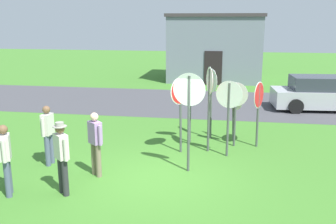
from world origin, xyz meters
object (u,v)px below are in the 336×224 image
object	(u,v)px
parked_car_on_street	(321,94)
person_in_teal	(62,154)
stop_sign_leaning_right	(259,103)
stop_sign_rear_right	(181,101)
person_on_left	(95,141)
stop_sign_tallest	(190,97)
stop_sign_leaning_left	(236,103)
stop_sign_low_front	(211,91)
stop_sign_nearest	(189,104)
person_in_dark_shirt	(48,132)
stop_sign_rear_left	(234,104)
person_holding_notes	(5,155)
stop_sign_center_cluster	(209,94)
stop_sign_far_back	(229,105)

from	to	relation	value
parked_car_on_street	person_in_teal	distance (m)	12.63
person_in_teal	stop_sign_leaning_right	bearing A→B (deg)	41.95
stop_sign_rear_right	person_on_left	size ratio (longest dim) A/B	1.38
stop_sign_tallest	stop_sign_leaning_left	bearing A→B (deg)	-6.49
stop_sign_low_front	stop_sign_nearest	bearing A→B (deg)	-98.39
stop_sign_rear_right	person_in_dark_shirt	distance (m)	3.90
stop_sign_rear_left	person_in_teal	world-z (taller)	stop_sign_rear_left
person_in_teal	parked_car_on_street	bearing A→B (deg)	51.69
parked_car_on_street	person_in_dark_shirt	size ratio (longest dim) A/B	2.62
parked_car_on_street	stop_sign_rear_right	distance (m)	8.66
stop_sign_leaning_left	stop_sign_rear_right	world-z (taller)	stop_sign_rear_right
stop_sign_tallest	person_on_left	xyz separation A→B (m)	(-2.11, -3.14, -0.57)
person_holding_notes	parked_car_on_street	bearing A→B (deg)	48.26
stop_sign_leaning_left	person_holding_notes	distance (m)	6.82
stop_sign_leaning_left	person_holding_notes	world-z (taller)	stop_sign_leaning_left
stop_sign_nearest	person_on_left	bearing A→B (deg)	-163.69
person_on_left	person_in_dark_shirt	bearing A→B (deg)	161.12
stop_sign_leaning_right	stop_sign_center_cluster	bearing A→B (deg)	-155.54
person_holding_notes	stop_sign_tallest	bearing A→B (deg)	50.59
stop_sign_far_back	person_on_left	world-z (taller)	stop_sign_far_back
parked_car_on_street	person_in_dark_shirt	xyz separation A→B (m)	(-9.00, -8.22, 0.26)
stop_sign_rear_left	person_holding_notes	bearing A→B (deg)	-136.71
stop_sign_center_cluster	stop_sign_tallest	bearing A→B (deg)	129.54
stop_sign_far_back	person_holding_notes	size ratio (longest dim) A/B	1.34
person_in_dark_shirt	stop_sign_far_back	bearing A→B (deg)	16.86
stop_sign_nearest	stop_sign_leaning_right	world-z (taller)	stop_sign_nearest
person_in_dark_shirt	stop_sign_nearest	bearing A→B (deg)	2.17
stop_sign_leaning_left	stop_sign_tallest	distance (m)	1.46
stop_sign_low_front	person_in_teal	size ratio (longest dim) A/B	1.38
stop_sign_rear_right	person_in_dark_shirt	world-z (taller)	stop_sign_rear_right
stop_sign_leaning_right	person_on_left	world-z (taller)	stop_sign_leaning_right
stop_sign_far_back	stop_sign_leaning_right	size ratio (longest dim) A/B	1.08
stop_sign_far_back	stop_sign_rear_left	size ratio (longest dim) A/B	1.20
person_in_dark_shirt	stop_sign_leaning_left	bearing A→B (deg)	25.49
stop_sign_center_cluster	person_in_dark_shirt	world-z (taller)	stop_sign_center_cluster
parked_car_on_street	stop_sign_tallest	xyz separation A→B (m)	(-5.33, -5.62, 0.83)
stop_sign_rear_left	person_holding_notes	xyz separation A→B (m)	(-5.15, -4.85, -0.30)
stop_sign_center_cluster	stop_sign_low_front	xyz separation A→B (m)	(-0.00, 1.29, -0.16)
stop_sign_nearest	stop_sign_rear_right	xyz separation A→B (m)	(-0.40, 1.47, -0.24)
stop_sign_nearest	stop_sign_rear_right	bearing A→B (deg)	105.23
stop_sign_center_cluster	stop_sign_tallest	distance (m)	1.07
person_on_left	person_in_teal	xyz separation A→B (m)	(-0.39, -1.15, 0.03)
stop_sign_leaning_right	person_in_dark_shirt	xyz separation A→B (m)	(-5.83, -2.50, -0.49)
stop_sign_center_cluster	person_in_teal	bearing A→B (deg)	-131.98
stop_sign_rear_left	stop_sign_rear_right	bearing A→B (deg)	-141.03
stop_sign_nearest	person_holding_notes	xyz separation A→B (m)	(-3.96, -2.10, -0.86)
parked_car_on_street	stop_sign_leaning_right	xyz separation A→B (m)	(-3.17, -5.72, 0.75)
person_on_left	stop_sign_leaning_left	bearing A→B (deg)	39.88
stop_sign_leaning_right	person_in_teal	distance (m)	6.28
person_holding_notes	stop_sign_leaning_left	bearing A→B (deg)	40.21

